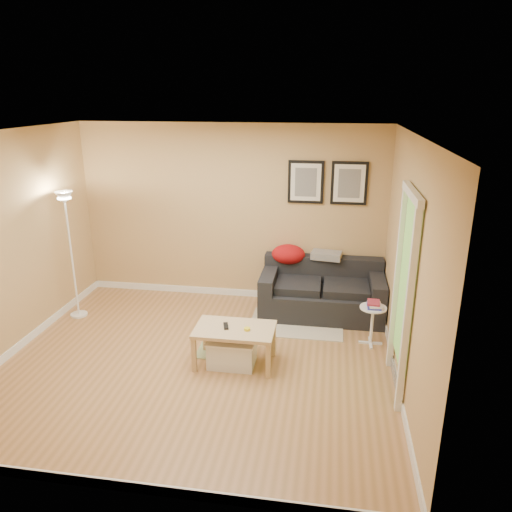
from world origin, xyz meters
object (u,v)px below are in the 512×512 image
sofa (322,289)px  side_table (372,326)px  coffee_table (235,346)px  floor_lamp (72,259)px  storage_bin (232,351)px  book_stack (374,304)px

sofa → side_table: sofa is taller
sofa → coffee_table: 1.78m
floor_lamp → storage_bin: bearing=-21.3°
side_table → floor_lamp: 4.07m
sofa → book_stack: sofa is taller
coffee_table → storage_bin: size_ratio=1.68×
storage_bin → book_stack: size_ratio=2.46×
coffee_table → sofa: bearing=68.6°
side_table → floor_lamp: size_ratio=0.28×
side_table → book_stack: bearing=44.7°
sofa → coffee_table: size_ratio=1.87×
side_table → storage_bin: bearing=-155.1°
coffee_table → side_table: bearing=35.2°
sofa → side_table: size_ratio=3.39×
storage_bin → floor_lamp: size_ratio=0.30×
storage_bin → sofa: bearing=57.5°
storage_bin → floor_lamp: floor_lamp is taller
sofa → coffee_table: bearing=-122.2°
floor_lamp → sofa: bearing=9.9°
coffee_table → side_table: 1.74m
storage_bin → side_table: size_ratio=1.08×
coffee_table → book_stack: bearing=35.3°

